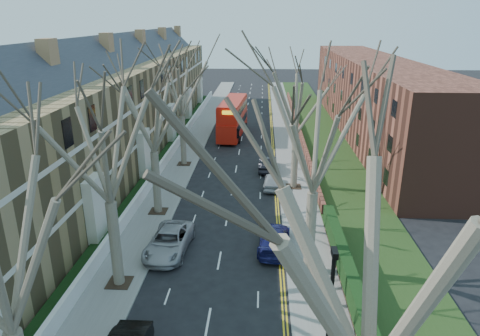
# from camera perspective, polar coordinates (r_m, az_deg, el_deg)

# --- Properties ---
(pavement_left) EXTENTS (3.00, 102.00, 0.12)m
(pavement_left) POSITION_cam_1_polar(r_m,az_deg,el_deg) (57.08, -5.82, 4.07)
(pavement_left) COLOR slate
(pavement_left) RESTS_ON ground
(pavement_right) EXTENTS (3.00, 102.00, 0.12)m
(pavement_right) POSITION_cam_1_polar(r_m,az_deg,el_deg) (56.52, 6.32, 3.90)
(pavement_right) COLOR slate
(pavement_right) RESTS_ON ground
(terrace_left) EXTENTS (9.70, 78.00, 13.60)m
(terrace_left) POSITION_cam_1_polar(r_m,az_deg,el_deg) (50.08, -16.18, 7.67)
(terrace_left) COLOR olive
(terrace_left) RESTS_ON ground
(flats_right) EXTENTS (13.97, 54.00, 10.00)m
(flats_right) POSITION_cam_1_polar(r_m,az_deg,el_deg) (61.07, 17.23, 9.06)
(flats_right) COLOR brown
(flats_right) RESTS_ON ground
(wall_hedge_right) EXTENTS (0.70, 24.00, 1.80)m
(wall_hedge_right) POSITION_cam_1_polar(r_m,az_deg,el_deg) (22.87, 16.00, -19.12)
(wall_hedge_right) COLOR brown
(wall_hedge_right) RESTS_ON ground
(front_wall_left) EXTENTS (0.30, 78.00, 1.00)m
(front_wall_left) POSITION_cam_1_polar(r_m,az_deg,el_deg) (49.67, -9.09, 2.25)
(front_wall_left) COLOR white
(front_wall_left) RESTS_ON ground
(grass_verge_right) EXTENTS (6.00, 102.00, 0.06)m
(grass_verge_right) POSITION_cam_1_polar(r_m,az_deg,el_deg) (56.94, 10.86, 3.88)
(grass_verge_right) COLOR #213B15
(grass_verge_right) RESTS_ON ground
(tree_left_mid) EXTENTS (10.50, 10.50, 14.71)m
(tree_left_mid) POSITION_cam_1_polar(r_m,az_deg,el_deg) (23.62, -17.85, 4.93)
(tree_left_mid) COLOR #716450
(tree_left_mid) RESTS_ON ground
(tree_left_far) EXTENTS (10.15, 10.15, 14.22)m
(tree_left_far) POSITION_cam_1_polar(r_m,az_deg,el_deg) (33.00, -11.83, 8.81)
(tree_left_far) COLOR #716450
(tree_left_far) RESTS_ON ground
(tree_left_dist) EXTENTS (10.50, 10.50, 14.71)m
(tree_left_dist) POSITION_cam_1_polar(r_m,az_deg,el_deg) (44.52, -7.99, 12.12)
(tree_left_dist) COLOR #716450
(tree_left_dist) RESTS_ON ground
(tree_right_near) EXTENTS (10.85, 10.85, 15.20)m
(tree_right_near) POSITION_cam_1_polar(r_m,az_deg,el_deg) (11.17, 18.74, -9.69)
(tree_right_near) COLOR #716450
(tree_right_near) RESTS_ON ground
(tree_right_mid) EXTENTS (10.50, 10.50, 14.71)m
(tree_right_mid) POSITION_cam_1_polar(r_m,az_deg,el_deg) (24.22, 10.23, 5.91)
(tree_right_mid) COLOR #716450
(tree_right_mid) RESTS_ON ground
(tree_right_far) EXTENTS (10.15, 10.15, 14.22)m
(tree_right_far) POSITION_cam_1_polar(r_m,az_deg,el_deg) (37.96, 7.72, 10.40)
(tree_right_far) COLOR #716450
(tree_right_far) RESTS_ON ground
(double_decker_bus) EXTENTS (3.50, 11.54, 4.74)m
(double_decker_bus) POSITION_cam_1_polar(r_m,az_deg,el_deg) (57.46, -0.96, 6.61)
(double_decker_bus) COLOR red
(double_decker_bus) RESTS_ON ground
(car_left_far) EXTENTS (2.92, 5.71, 1.54)m
(car_left_far) POSITION_cam_1_polar(r_m,az_deg,el_deg) (29.75, -9.43, -9.63)
(car_left_far) COLOR #9D9CA2
(car_left_far) RESTS_ON ground
(car_right_near) EXTENTS (2.49, 5.21, 1.46)m
(car_right_near) POSITION_cam_1_polar(r_m,az_deg,el_deg) (29.83, 4.58, -9.41)
(car_right_near) COLOR #171952
(car_right_near) RESTS_ON ground
(car_right_mid) EXTENTS (1.90, 4.11, 1.37)m
(car_right_mid) POSITION_cam_1_polar(r_m,az_deg,el_deg) (40.01, 4.32, -1.73)
(car_right_mid) COLOR #989BA1
(car_right_mid) RESTS_ON ground
(car_right_far) EXTENTS (1.93, 4.44, 1.42)m
(car_right_far) POSITION_cam_1_polar(r_m,az_deg,el_deg) (44.51, 3.71, 0.54)
(car_right_far) COLOR black
(car_right_far) RESTS_ON ground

